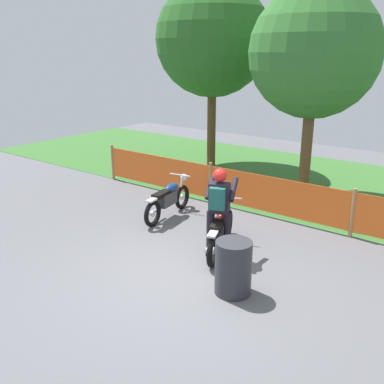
{
  "coord_description": "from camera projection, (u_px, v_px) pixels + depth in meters",
  "views": [
    {
      "loc": [
        4.14,
        -5.25,
        3.66
      ],
      "look_at": [
        -0.99,
        1.54,
        0.9
      ],
      "focal_mm": 40.55,
      "sensor_mm": 36.0,
      "label": 1
    }
  ],
  "objects": [
    {
      "name": "tree_leftmost",
      "position": [
        213.0,
        39.0,
        13.41
      ],
      "size": [
        3.55,
        3.55,
        5.81
      ],
      "color": "brown",
      "rests_on": "ground"
    },
    {
      "name": "grass_verge",
      "position": [
        325.0,
        185.0,
        12.47
      ],
      "size": [
        24.0,
        6.48,
        0.01
      ],
      "primitive_type": "cube",
      "color": "#386B2D",
      "rests_on": "ground"
    },
    {
      "name": "barrier_fence",
      "position": [
        274.0,
        196.0,
        9.85
      ],
      "size": [
        10.69,
        0.08,
        1.05
      ],
      "color": "#997547",
      "rests_on": "ground"
    },
    {
      "name": "rider_lead",
      "position": [
        219.0,
        208.0,
        7.9
      ],
      "size": [
        0.68,
        0.77,
        1.69
      ],
      "rotation": [
        0.0,
        0.0,
        1.94
      ],
      "color": "black",
      "rests_on": "ground"
    },
    {
      "name": "ground",
      "position": [
        184.0,
        275.0,
        7.49
      ],
      "size": [
        24.0,
        24.0,
        0.02
      ],
      "primitive_type": "cube",
      "color": "#5B5B60"
    },
    {
      "name": "motorcycle_lead",
      "position": [
        221.0,
        229.0,
        8.25
      ],
      "size": [
        0.87,
        1.84,
        0.91
      ],
      "rotation": [
        0.0,
        0.0,
        1.94
      ],
      "color": "black",
      "rests_on": "ground"
    },
    {
      "name": "tree_near_left",
      "position": [
        314.0,
        53.0,
        10.46
      ],
      "size": [
        3.18,
        3.18,
        5.24
      ],
      "color": "brown",
      "rests_on": "ground"
    },
    {
      "name": "oil_drum",
      "position": [
        233.0,
        268.0,
        6.79
      ],
      "size": [
        0.58,
        0.58,
        0.88
      ],
      "primitive_type": "cylinder",
      "color": "#2D2D33",
      "rests_on": "ground"
    },
    {
      "name": "motorcycle_trailing",
      "position": [
        168.0,
        199.0,
        9.95
      ],
      "size": [
        0.55,
        1.88,
        0.89
      ],
      "rotation": [
        0.0,
        0.0,
        1.72
      ],
      "color": "black",
      "rests_on": "ground"
    }
  ]
}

